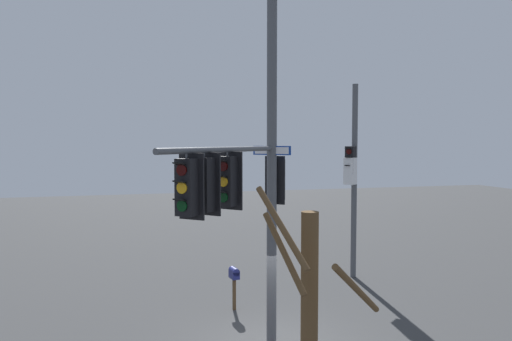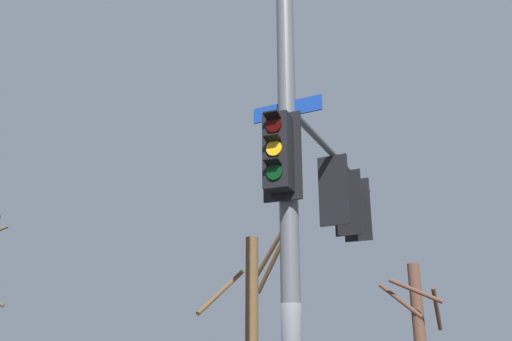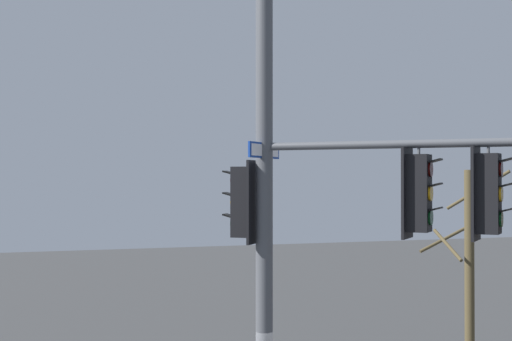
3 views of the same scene
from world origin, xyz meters
The scene contains 3 objects.
main_signal_pole_assembly centered at (0.72, 0.90, 5.03)m, with size 5.86×4.28×9.85m.
bare_tree_behind_pole centered at (6.76, 7.52, 2.35)m, with size 1.90×1.55×4.44m.
bare_tree_corner centered at (0.92, 4.89, 2.38)m, with size 2.08×1.63×4.79m.
Camera 2 is at (-2.32, -6.72, 1.90)m, focal length 37.19 mm.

